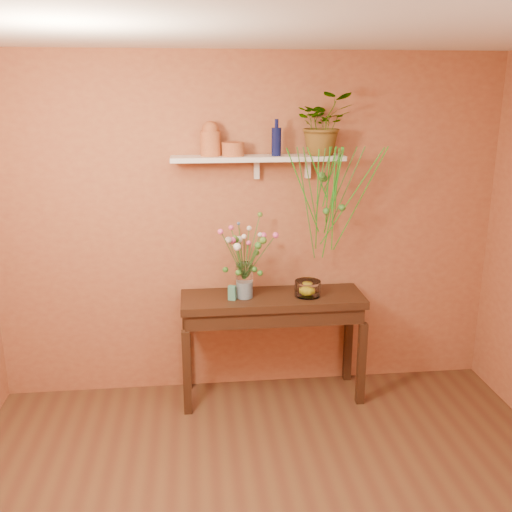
# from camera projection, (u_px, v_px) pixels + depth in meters

# --- Properties ---
(room) EXTENTS (4.04, 4.04, 2.70)m
(room) POSITION_uv_depth(u_px,v_px,m) (293.00, 327.00, 2.64)
(room) COLOR brown
(room) RESTS_ON ground
(sideboard) EXTENTS (1.43, 0.46, 0.87)m
(sideboard) POSITION_uv_depth(u_px,v_px,m) (272.00, 311.00, 4.49)
(sideboard) COLOR #321B10
(sideboard) RESTS_ON ground
(wall_shelf) EXTENTS (1.30, 0.24, 0.19)m
(wall_shelf) POSITION_uv_depth(u_px,v_px,m) (259.00, 159.00, 4.28)
(wall_shelf) COLOR white
(wall_shelf) RESTS_ON room
(terracotta_jug) EXTENTS (0.19, 0.19, 0.25)m
(terracotta_jug) POSITION_uv_depth(u_px,v_px,m) (211.00, 139.00, 4.22)
(terracotta_jug) COLOR #B56233
(terracotta_jug) RESTS_ON wall_shelf
(terracotta_pot) EXTENTS (0.21, 0.21, 0.10)m
(terracotta_pot) POSITION_uv_depth(u_px,v_px,m) (233.00, 149.00, 4.23)
(terracotta_pot) COLOR #B56233
(terracotta_pot) RESTS_ON wall_shelf
(blue_bottle) EXTENTS (0.09, 0.09, 0.27)m
(blue_bottle) POSITION_uv_depth(u_px,v_px,m) (276.00, 141.00, 4.23)
(blue_bottle) COLOR #0B113E
(blue_bottle) RESTS_ON wall_shelf
(spider_plant) EXTENTS (0.42, 0.36, 0.46)m
(spider_plant) POSITION_uv_depth(u_px,v_px,m) (324.00, 124.00, 4.26)
(spider_plant) COLOR #347126
(spider_plant) RESTS_ON wall_shelf
(plant_fronds) EXTENTS (0.76, 0.35, 0.88)m
(plant_fronds) POSITION_uv_depth(u_px,v_px,m) (329.00, 192.00, 4.24)
(plant_fronds) COLOR #347126
(plant_fronds) RESTS_ON wall_shelf
(glass_vase) EXTENTS (0.13, 0.13, 0.27)m
(glass_vase) POSITION_uv_depth(u_px,v_px,m) (244.00, 283.00, 4.39)
(glass_vase) COLOR white
(glass_vase) RESTS_ON sideboard
(bouquet) EXTENTS (0.45, 0.53, 0.50)m
(bouquet) POSITION_uv_depth(u_px,v_px,m) (246.00, 247.00, 4.29)
(bouquet) COLOR #386B28
(bouquet) RESTS_ON glass_vase
(glass_bowl) EXTENTS (0.20, 0.20, 0.12)m
(glass_bowl) POSITION_uv_depth(u_px,v_px,m) (308.00, 289.00, 4.44)
(glass_bowl) COLOR white
(glass_bowl) RESTS_ON sideboard
(lemon) EXTENTS (0.08, 0.08, 0.08)m
(lemon) POSITION_uv_depth(u_px,v_px,m) (307.00, 290.00, 4.45)
(lemon) COLOR yellow
(lemon) RESTS_ON glass_bowl
(carton) EXTENTS (0.07, 0.06, 0.11)m
(carton) POSITION_uv_depth(u_px,v_px,m) (232.00, 293.00, 4.36)
(carton) COLOR teal
(carton) RESTS_ON sideboard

